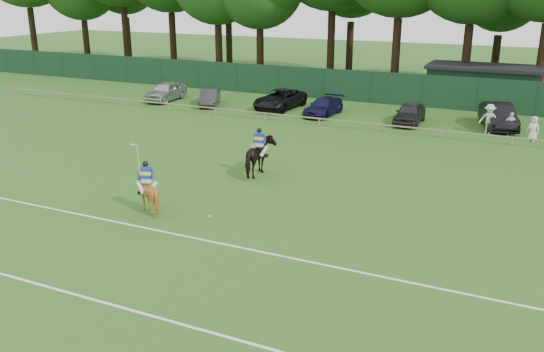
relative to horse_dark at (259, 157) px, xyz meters
The scene contains 20 objects.
ground 7.01m from the horse_dark, 74.23° to the right, with size 160.00×160.00×0.00m, color #1E4C14.
horse_dark is the anchor object (origin of this frame).
horse_chestnut 6.54m from the horse_dark, 108.37° to the right, with size 1.29×1.45×1.60m, color brown.
sedan_silver 21.01m from the horse_dark, 137.26° to the left, with size 1.78×4.43×1.51m, color #AFB2B4.
sedan_grey 17.97m from the horse_dark, 128.64° to the left, with size 1.32×3.80×1.25m, color #2C2C2F.
suv_black 16.23m from the horse_dark, 110.69° to the left, with size 2.38×5.16×1.43m, color black.
sedan_navy 14.51m from the horse_dark, 97.70° to the left, with size 1.73×4.26×1.24m, color #13133B.
hatch_grey 14.96m from the horse_dark, 73.59° to the left, with size 1.67×4.14×1.41m, color #28282A.
estate_black 18.22m from the horse_dark, 57.67° to the left, with size 1.69×4.86×1.60m, color black.
spectator_left 16.51m from the horse_dark, 55.63° to the left, with size 1.21×0.69×1.87m, color beige.
spectator_mid 17.23m from the horse_dark, 52.08° to the left, with size 0.87×0.36×1.48m, color silver.
spectator_right 17.54m from the horse_dark, 47.24° to the left, with size 0.73×0.48×1.50m, color white.
rider_dark 0.81m from the horse_dark, 86.15° to the right, with size 0.94×0.40×1.41m.
rider_chestnut 6.57m from the horse_dark, 108.32° to the right, with size 0.98×0.54×2.05m.
polo_ball 5.80m from the horse_dark, 84.26° to the right, with size 0.09×0.09×0.09m, color silver.
pitch_lines 10.40m from the horse_dark, 79.50° to the right, with size 60.00×5.10×0.01m.
pitch_rail 11.48m from the horse_dark, 80.53° to the left, with size 62.10×0.10×0.50m.
perimeter_fence 20.40m from the horse_dark, 84.69° to the left, with size 92.08×0.08×2.50m.
utility_shed 24.62m from the horse_dark, 71.31° to the left, with size 8.40×4.40×3.04m.
tree_row 28.60m from the horse_dark, 82.18° to the left, with size 96.00×12.00×21.00m, color #26561C, non-canonical shape.
Camera 1 is at (9.99, -17.38, 8.84)m, focal length 38.00 mm.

